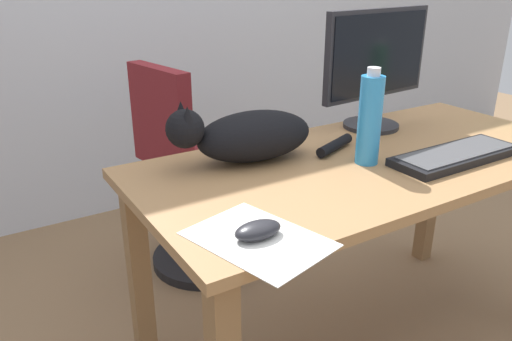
{
  "coord_description": "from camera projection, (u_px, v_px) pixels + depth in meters",
  "views": [
    {
      "loc": [
        -1.06,
        -1.05,
        1.26
      ],
      "look_at": [
        -0.43,
        -0.04,
        0.78
      ],
      "focal_mm": 35.44,
      "sensor_mm": 36.0,
      "label": 1
    }
  ],
  "objects": [
    {
      "name": "water_bottle",
      "position": [
        370.0,
        119.0,
        1.46
      ],
      "size": [
        0.07,
        0.07,
        0.28
      ],
      "color": "#2D8CD1",
      "rests_on": "desk"
    },
    {
      "name": "computer_mouse",
      "position": [
        258.0,
        230.0,
        1.08
      ],
      "size": [
        0.11,
        0.06,
        0.04
      ],
      "primitive_type": "ellipsoid",
      "color": "#232328",
      "rests_on": "desk"
    },
    {
      "name": "monitor",
      "position": [
        376.0,
        65.0,
        1.75
      ],
      "size": [
        0.48,
        0.2,
        0.41
      ],
      "color": "#232328",
      "rests_on": "desk"
    },
    {
      "name": "keyboard",
      "position": [
        456.0,
        155.0,
        1.53
      ],
      "size": [
        0.44,
        0.15,
        0.03
      ],
      "color": "black",
      "rests_on": "desk"
    },
    {
      "name": "paper_sheet",
      "position": [
        258.0,
        239.0,
        1.08
      ],
      "size": [
        0.28,
        0.34,
        0.0
      ],
      "primitive_type": "cube",
      "rotation": [
        0.0,
        0.0,
        0.26
      ],
      "color": "white",
      "rests_on": "desk"
    },
    {
      "name": "office_chair",
      "position": [
        193.0,
        185.0,
        2.15
      ],
      "size": [
        0.49,
        0.48,
        0.92
      ],
      "color": "black",
      "rests_on": "ground_plane"
    },
    {
      "name": "cat",
      "position": [
        248.0,
        135.0,
        1.49
      ],
      "size": [
        0.61,
        0.23,
        0.2
      ],
      "color": "black",
      "rests_on": "desk"
    },
    {
      "name": "desk",
      "position": [
        367.0,
        188.0,
        1.59
      ],
      "size": [
        1.46,
        0.68,
        0.72
      ],
      "color": "#9E7247",
      "rests_on": "ground_plane"
    }
  ]
}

